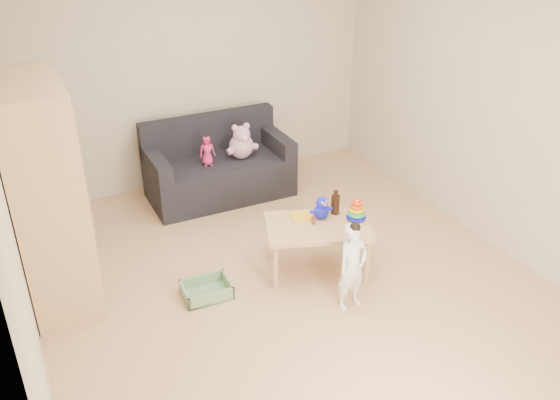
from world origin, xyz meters
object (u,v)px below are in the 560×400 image
sofa (220,178)px  toddler (352,268)px  play_table (317,248)px  wardrobe (45,196)px

sofa → toddler: bearing=-84.0°
sofa → play_table: play_table is taller
toddler → play_table: bearing=81.2°
wardrobe → toddler: (2.04, -1.19, -0.54)m
sofa → play_table: size_ratio=1.70×
play_table → toddler: (0.00, -0.54, 0.13)m
wardrobe → toddler: size_ratio=2.48×
wardrobe → play_table: 2.24m
toddler → sofa: bearing=86.9°
sofa → play_table: (0.24, -1.72, 0.02)m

